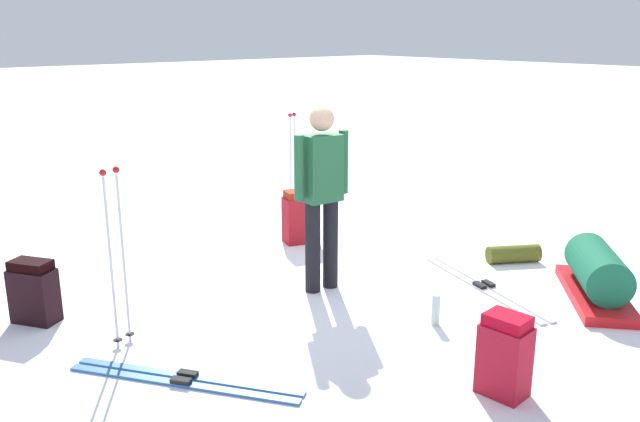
# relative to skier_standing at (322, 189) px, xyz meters

# --- Properties ---
(ground_plane) EXTENTS (80.00, 80.00, 0.00)m
(ground_plane) POSITION_rel_skier_standing_xyz_m (-0.11, -0.16, -0.95)
(ground_plane) COLOR white
(skier_standing) EXTENTS (0.57, 0.25, 1.70)m
(skier_standing) POSITION_rel_skier_standing_xyz_m (0.00, 0.00, 0.00)
(skier_standing) COLOR black
(skier_standing) RESTS_ON ground_plane
(ski_pair_near) EXTENTS (0.68, 1.72, 0.05)m
(ski_pair_near) POSITION_rel_skier_standing_xyz_m (-1.18, 0.97, -0.94)
(ski_pair_near) COLOR silver
(ski_pair_near) RESTS_ON ground_plane
(ski_pair_far) EXTENTS (1.09, 1.51, 0.05)m
(ski_pair_far) POSITION_rel_skier_standing_xyz_m (1.82, 0.67, -0.94)
(ski_pair_far) COLOR #3060A2
(ski_pair_far) RESTS_ON ground_plane
(backpack_large_dark) EXTENTS (0.25, 0.32, 0.57)m
(backpack_large_dark) POSITION_rel_skier_standing_xyz_m (0.28, 2.18, -0.68)
(backpack_large_dark) COLOR maroon
(backpack_large_dark) RESTS_ON ground_plane
(backpack_bright) EXTENTS (0.43, 0.35, 0.60)m
(backpack_bright) POSITION_rel_skier_standing_xyz_m (-0.73, -1.22, -0.66)
(backpack_bright) COLOR #A3161F
(backpack_bright) RESTS_ON ground_plane
(backpack_small_spare) EXTENTS (0.37, 0.42, 0.53)m
(backpack_small_spare) POSITION_rel_skier_standing_xyz_m (2.27, -0.99, -0.69)
(backpack_small_spare) COLOR black
(backpack_small_spare) RESTS_ON ground_plane
(ski_poles_planted_near) EXTENTS (0.15, 0.09, 1.35)m
(ski_poles_planted_near) POSITION_rel_skier_standing_xyz_m (-1.27, -2.06, -0.21)
(ski_poles_planted_near) COLOR #B9B2C5
(ski_poles_planted_near) RESTS_ON ground_plane
(ski_poles_planted_far) EXTENTS (0.18, 0.10, 1.39)m
(ski_poles_planted_far) POSITION_rel_skier_standing_xyz_m (1.89, -0.13, -0.19)
(ski_poles_planted_far) COLOR #B8B6C7
(ski_poles_planted_far) RESTS_ON ground_plane
(gear_sled) EXTENTS (1.24, 1.16, 0.49)m
(gear_sled) POSITION_rel_skier_standing_xyz_m (-1.72, 1.77, -0.73)
(gear_sled) COLOR red
(gear_sled) RESTS_ON ground_plane
(sleeping_mat_rolled) EXTENTS (0.56, 0.44, 0.18)m
(sleeping_mat_rolled) POSITION_rel_skier_standing_xyz_m (-1.99, 0.74, -0.86)
(sleeping_mat_rolled) COLOR #575C1D
(sleeping_mat_rolled) RESTS_ON ground_plane
(thermos_bottle) EXTENTS (0.07, 0.07, 0.26)m
(thermos_bottle) POSITION_rel_skier_standing_xyz_m (-0.21, 1.19, -0.82)
(thermos_bottle) COLOR #ADC1BD
(thermos_bottle) RESTS_ON ground_plane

